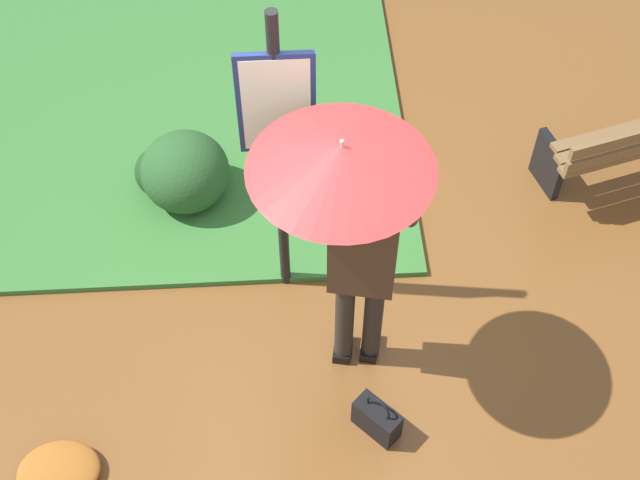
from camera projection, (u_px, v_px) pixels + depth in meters
ground_plane at (321, 333)px, 5.69m from camera, size 18.00×18.00×0.00m
grass_verge at (115, 97)px, 7.11m from camera, size 4.80×4.00×0.05m
person_with_umbrella at (351, 205)px, 4.35m from camera, size 0.96×0.96×2.04m
info_sign_post at (278, 136)px, 4.82m from camera, size 0.44×0.07×2.30m
handbag at (377, 419)px, 5.15m from camera, size 0.31×0.31×0.37m
park_bench at (640, 148)px, 6.21m from camera, size 1.44×0.74×0.75m
shrub_cluster at (180, 172)px, 6.23m from camera, size 0.73×0.66×0.59m
leaf_pile_near_person at (59, 471)px, 5.02m from camera, size 0.50×0.40×0.11m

